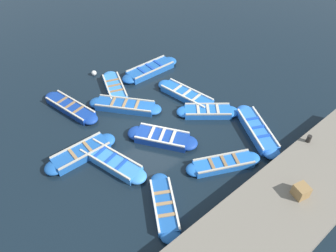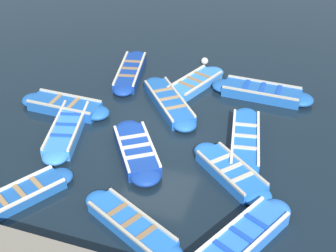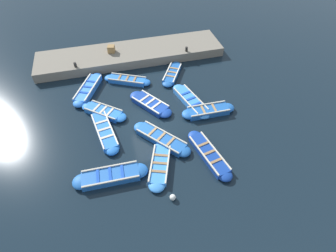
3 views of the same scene
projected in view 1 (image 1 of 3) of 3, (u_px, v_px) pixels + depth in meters
name	position (u px, v px, depth m)	size (l,w,h in m)	color
ground_plane	(150.00, 124.00, 16.52)	(120.00, 120.00, 0.00)	black
boat_bow_out	(224.00, 164.00, 14.44)	(2.19, 3.41, 0.38)	blue
boat_stern_in	(187.00, 95.00, 17.96)	(3.95, 1.46, 0.40)	blue
boat_drifting	(257.00, 130.00, 15.93)	(3.77, 2.40, 0.45)	blue
boat_mid_row	(150.00, 70.00, 19.73)	(1.08, 3.86, 0.44)	#1E59AD
boat_broadside	(115.00, 87.00, 18.51)	(3.41, 1.98, 0.35)	#3884E0
boat_inner_gap	(208.00, 112.00, 16.97)	(2.72, 3.02, 0.39)	blue
boat_tucked	(71.00, 107.00, 17.21)	(3.88, 1.57, 0.39)	navy
boat_outer_left	(164.00, 206.00, 12.90)	(3.20, 2.31, 0.35)	#1E59AD
boat_end_of_row	(125.00, 106.00, 17.29)	(3.56, 3.12, 0.40)	#1E59AD
boat_near_quay	(111.00, 161.00, 14.53)	(3.91, 1.77, 0.42)	#3884E0
boat_centre	(81.00, 153.00, 14.84)	(0.99, 3.50, 0.44)	#1E59AD
boat_far_corner	(162.00, 138.00, 15.57)	(3.37, 2.71, 0.42)	navy
quay_wall	(271.00, 220.00, 12.21)	(3.27, 14.63, 0.71)	slate
bollard_mid_north	(309.00, 139.00, 14.55)	(0.20, 0.20, 0.35)	black
wooden_crate	(301.00, 191.00, 12.43)	(0.52, 0.52, 0.52)	olive
buoy_orange_near	(94.00, 73.00, 19.54)	(0.30, 0.30, 0.30)	silver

